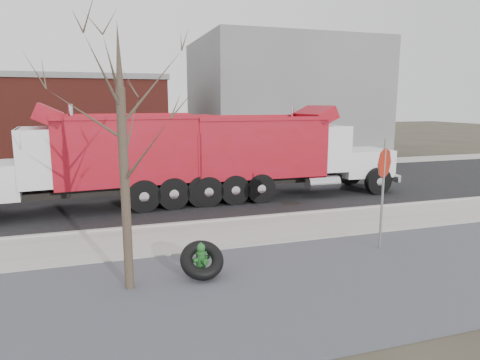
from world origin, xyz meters
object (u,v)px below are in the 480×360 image
object	(u,v)px
truck_tire	(202,260)
dump_truck_red_b	(97,157)
stop_sign	(384,175)
fire_hydrant	(201,260)
dump_truck_red_a	(283,151)

from	to	relation	value
truck_tire	dump_truck_red_b	distance (m)	7.46
truck_tire	stop_sign	world-z (taller)	stop_sign
fire_hydrant	dump_truck_red_b	bearing A→B (deg)	85.79
truck_tire	stop_sign	distance (m)	5.00
truck_tire	stop_sign	bearing A→B (deg)	4.84
dump_truck_red_a	truck_tire	bearing A→B (deg)	-123.75
stop_sign	fire_hydrant	bearing A→B (deg)	174.32
truck_tire	dump_truck_red_a	distance (m)	8.85
truck_tire	dump_truck_red_b	size ratio (longest dim) A/B	0.11
fire_hydrant	dump_truck_red_b	distance (m)	7.32
dump_truck_red_a	fire_hydrant	bearing A→B (deg)	-124.30
fire_hydrant	truck_tire	size ratio (longest dim) A/B	0.79
fire_hydrant	dump_truck_red_b	xyz separation A→B (m)	(-2.10, 6.85, 1.52)
truck_tire	dump_truck_red_a	world-z (taller)	dump_truck_red_a
fire_hydrant	truck_tire	bearing A→B (deg)	-116.61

